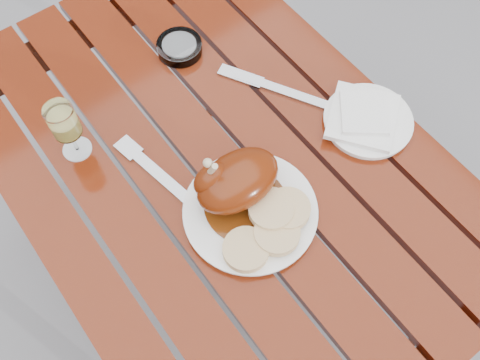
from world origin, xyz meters
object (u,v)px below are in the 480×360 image
Objects in this scene: dinner_plate at (250,212)px; wine_glass at (68,131)px; ashtray at (180,47)px; side_plate at (368,121)px; table at (222,226)px.

dinner_plate is 0.40m from wine_glass.
wine_glass is at bearing -164.06° from ashtray.
wine_glass is 0.63m from side_plate.
dinner_plate is 2.52× the size of ashtray.
side_plate is 0.47m from ashtray.
dinner_plate is (-0.02, -0.15, 0.38)m from table.
side_plate is (0.31, -0.13, 0.38)m from table.
side_plate reaches higher than table.
table is 8.28× the size of wine_glass.
wine_glass reaches higher than dinner_plate.
dinner_plate is at bearing -106.04° from ashtray.
side_plate is at bearing -30.95° from wine_glass.
wine_glass is at bearing 139.34° from table.
table is at bearing 81.27° from dinner_plate.
side_plate is at bearing -22.50° from table.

